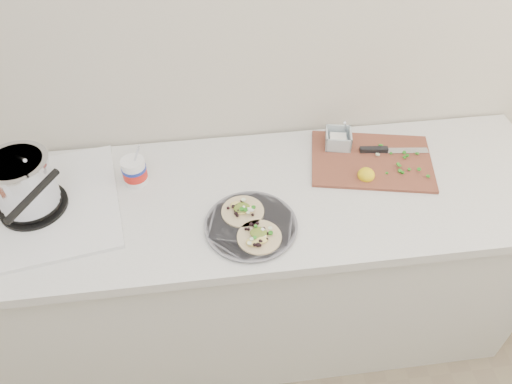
{
  "coord_description": "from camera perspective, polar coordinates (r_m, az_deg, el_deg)",
  "views": [
    {
      "loc": [
        -0.01,
        0.21,
        2.14
      ],
      "look_at": [
        0.14,
        1.37,
        0.96
      ],
      "focal_mm": 35.0,
      "sensor_mm": 36.0,
      "label": 1
    }
  ],
  "objects": [
    {
      "name": "counter",
      "position": [
        2.08,
        -4.01,
        -8.96
      ],
      "size": [
        2.44,
        0.66,
        0.9
      ],
      "color": "silver",
      "rests_on": "ground"
    },
    {
      "name": "cutboard",
      "position": [
        1.9,
        12.89,
        4.0
      ],
      "size": [
        0.49,
        0.39,
        0.07
      ],
      "rotation": [
        0.0,
        0.0,
        -0.21
      ],
      "color": "brown",
      "rests_on": "counter"
    },
    {
      "name": "stove",
      "position": [
        1.79,
        -24.65,
        0.03
      ],
      "size": [
        0.62,
        0.58,
        0.26
      ],
      "rotation": [
        0.0,
        0.0,
        0.16
      ],
      "color": "silver",
      "rests_on": "counter"
    },
    {
      "name": "taco_plate",
      "position": [
        1.62,
        -0.6,
        -3.66
      ],
      "size": [
        0.31,
        0.31,
        0.04
      ],
      "rotation": [
        0.0,
        0.0,
        0.07
      ],
      "color": "slate",
      "rests_on": "counter"
    },
    {
      "name": "tub",
      "position": [
        1.79,
        -13.69,
        2.59
      ],
      "size": [
        0.09,
        0.09,
        0.19
      ],
      "rotation": [
        0.0,
        0.0,
        0.28
      ],
      "color": "white",
      "rests_on": "counter"
    }
  ]
}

